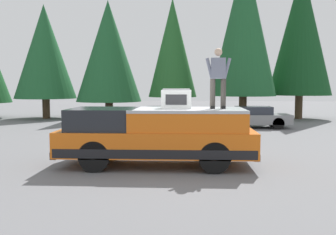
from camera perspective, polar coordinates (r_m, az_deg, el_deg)
ground_plane at (r=10.95m, az=1.29°, el=-7.31°), size 90.00×90.00×0.00m
pickup_truck at (r=10.87m, az=-1.68°, el=-2.72°), size 2.01×5.54×1.65m
compressor_unit at (r=10.85m, az=1.28°, el=2.85°), size 0.65×0.84×0.56m
person_on_truck_bed at (r=10.82m, az=7.53°, el=6.11°), size 0.29×0.72×1.69m
parked_car_grey at (r=21.10m, az=12.46°, el=0.05°), size 1.64×4.10×1.16m
parked_car_maroon at (r=20.52m, az=-0.91°, el=0.04°), size 1.64×4.10×1.16m
conifer_far_left at (r=27.89m, az=19.30°, el=12.11°), size 4.21×4.21×10.31m
conifer_left at (r=25.46m, az=11.35°, el=13.58°), size 4.18×4.18×10.81m
conifer_center_left at (r=25.74m, az=0.68°, el=10.38°), size 3.23×3.23×8.06m
conifer_center_right at (r=26.34m, az=-8.93°, el=9.77°), size 4.42×4.42×7.99m
conifer_right at (r=27.81m, az=-18.01°, el=9.34°), size 4.20×4.20×7.81m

